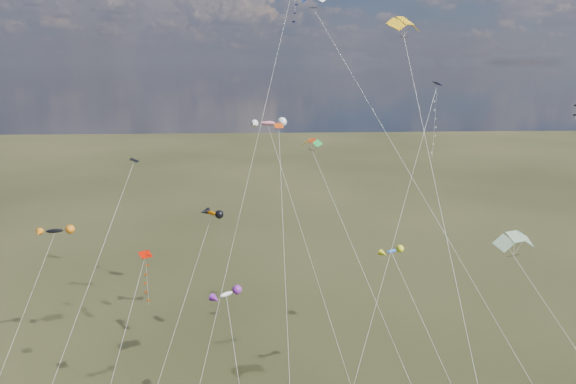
{
  "coord_description": "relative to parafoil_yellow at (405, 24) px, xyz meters",
  "views": [
    {
      "loc": [
        -2.4,
        -26.13,
        30.18
      ],
      "look_at": [
        0.0,
        18.0,
        19.0
      ],
      "focal_mm": 32.0,
      "sensor_mm": 36.0,
      "label": 1
    }
  ],
  "objects": [
    {
      "name": "diamond_navy_tall",
      "position": [
        -6.78,
        18.33,
        0.53
      ],
      "size": [
        10.64,
        19.29,
        38.54
      ],
      "color": "#0E0C44",
      "rests_on": "ground"
    },
    {
      "name": "diamond_black_mid",
      "position": [
        -23.29,
        7.24,
        -18.01
      ],
      "size": [
        7.31,
        14.67,
        21.73
      ],
      "color": "black",
      "rests_on": "ground"
    },
    {
      "name": "diamond_red_low",
      "position": [
        -19.37,
        5.27,
        -20.53
      ],
      "size": [
        4.5,
        8.13,
        14.98
      ],
      "color": "#B50E00",
      "rests_on": "ground"
    },
    {
      "name": "diamond_navy_right",
      "position": [
        4.91,
        8.2,
        -8.63
      ],
      "size": [
        12.23,
        16.48,
        28.59
      ],
      "color": "#0B0E4A",
      "rests_on": "ground"
    },
    {
      "name": "diamond_orange_center",
      "position": [
        -7.85,
        3.52,
        -16.11
      ],
      "size": [
        0.86,
        17.94,
        25.09
      ],
      "color": "#C03C0C",
      "rests_on": "ground"
    },
    {
      "name": "parafoil_yellow",
      "position": [
        0.0,
        0.0,
        0.0
      ],
      "size": [
        5.27,
        18.75,
        33.48
      ],
      "color": "gold",
      "rests_on": "ground"
    },
    {
      "name": "parafoil_striped",
      "position": [
        8.14,
        -1.82,
        -14.29
      ],
      "size": [
        11.28,
        14.48,
        19.15
      ],
      "color": "gold",
      "rests_on": "ground"
    },
    {
      "name": "parafoil_tricolor",
      "position": [
        -4.88,
        10.72,
        -9.48
      ],
      "size": [
        10.46,
        12.45,
        23.86
      ],
      "color": "yellow",
      "rests_on": "ground"
    },
    {
      "name": "novelty_black_orange",
      "position": [
        -30.62,
        15.94,
        -19.1
      ],
      "size": [
        6.05,
        8.61,
        14.06
      ],
      "color": "black",
      "rests_on": "ground"
    },
    {
      "name": "novelty_orange_black",
      "position": [
        -14.42,
        13.19,
        -16.72
      ],
      "size": [
        6.75,
        12.44,
        16.5
      ],
      "color": "#CB5D00",
      "rests_on": "ground"
    },
    {
      "name": "novelty_white_purple",
      "position": [
        -12.43,
        2.72,
        -20.32
      ],
      "size": [
        3.71,
        10.85,
        12.82
      ],
      "color": "silver",
      "rests_on": "ground"
    },
    {
      "name": "novelty_redwhite_stripe",
      "position": [
        -8.79,
        15.81,
        -8.36
      ],
      "size": [
        9.33,
        11.16,
        24.93
      ],
      "color": "red",
      "rests_on": "ground"
    },
    {
      "name": "novelty_blue_yellow",
      "position": [
        1.76,
        6.53,
        -18.5
      ],
      "size": [
        6.9,
        11.76,
        14.65
      ],
      "color": "#2051A9",
      "rests_on": "ground"
    }
  ]
}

